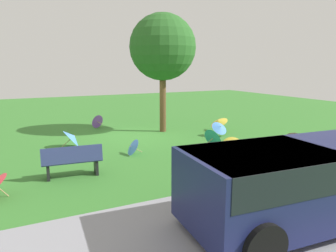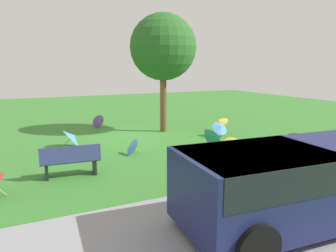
{
  "view_description": "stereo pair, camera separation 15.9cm",
  "coord_description": "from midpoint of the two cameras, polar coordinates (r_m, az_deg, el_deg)",
  "views": [
    {
      "loc": [
        4.93,
        12.67,
        3.03
      ],
      "look_at": [
        -0.73,
        1.26,
        0.6
      ],
      "focal_mm": 33.89,
      "sensor_mm": 36.0,
      "label": 1
    },
    {
      "loc": [
        4.79,
        12.74,
        3.03
      ],
      "look_at": [
        -0.73,
        1.26,
        0.6
      ],
      "focal_mm": 33.89,
      "sensor_mm": 36.0,
      "label": 2
    }
  ],
  "objects": [
    {
      "name": "van_dark",
      "position": [
        6.53,
        21.06,
        -8.88
      ],
      "size": [
        4.72,
        2.4,
        1.53
      ],
      "color": "#191E4C",
      "rests_on": "ground"
    },
    {
      "name": "parasol_teal_0",
      "position": [
        12.0,
        7.88,
        -2.06
      ],
      "size": [
        0.84,
        0.86,
        0.76
      ],
      "color": "tan",
      "rests_on": "ground"
    },
    {
      "name": "parasol_yellow_1",
      "position": [
        14.98,
        8.78,
        0.77
      ],
      "size": [
        0.81,
        0.84,
        0.72
      ],
      "color": "tan",
      "rests_on": "ground"
    },
    {
      "name": "ground",
      "position": [
        13.94,
        -5.34,
        -1.81
      ],
      "size": [
        40.0,
        40.0,
        0.0
      ],
      "primitive_type": "plane",
      "color": "#387A2D"
    },
    {
      "name": "parasol_yellow_0",
      "position": [
        10.6,
        11.06,
        -3.9
      ],
      "size": [
        0.88,
        0.82,
        0.76
      ],
      "color": "tan",
      "rests_on": "ground"
    },
    {
      "name": "parasol_blue_1",
      "position": [
        11.0,
        -6.91,
        -3.74
      ],
      "size": [
        0.58,
        0.61,
        0.57
      ],
      "color": "tan",
      "rests_on": "ground"
    },
    {
      "name": "parasol_blue_2",
      "position": [
        13.91,
        8.99,
        -0.25
      ],
      "size": [
        0.75,
        0.7,
        0.68
      ],
      "color": "tan",
      "rests_on": "ground"
    },
    {
      "name": "road_strip",
      "position": [
        7.11,
        21.11,
        -15.15
      ],
      "size": [
        40.0,
        4.14,
        0.01
      ],
      "primitive_type": "cube",
      "color": "gray",
      "rests_on": "ground"
    },
    {
      "name": "park_bench",
      "position": [
        9.14,
        -17.29,
        -6.01
      ],
      "size": [
        1.64,
        0.63,
        0.9
      ],
      "color": "navy",
      "rests_on": "ground"
    },
    {
      "name": "parasol_blue_0",
      "position": [
        12.46,
        -17.13,
        -1.94
      ],
      "size": [
        0.8,
        0.84,
        0.76
      ],
      "color": "tan",
      "rests_on": "ground"
    },
    {
      "name": "parasol_pink_0",
      "position": [
        13.7,
        21.37,
        -1.46
      ],
      "size": [
        0.76,
        0.76,
        0.52
      ],
      "color": "tan",
      "rests_on": "ground"
    },
    {
      "name": "parasol_purple_1",
      "position": [
        16.05,
        -13.0,
        0.86
      ],
      "size": [
        0.72,
        0.71,
        0.68
      ],
      "color": "tan",
      "rests_on": "ground"
    },
    {
      "name": "shade_tree",
      "position": [
        14.59,
        -1.29,
        13.93
      ],
      "size": [
        2.98,
        2.98,
        5.34
      ],
      "color": "brown",
      "rests_on": "ground"
    }
  ]
}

